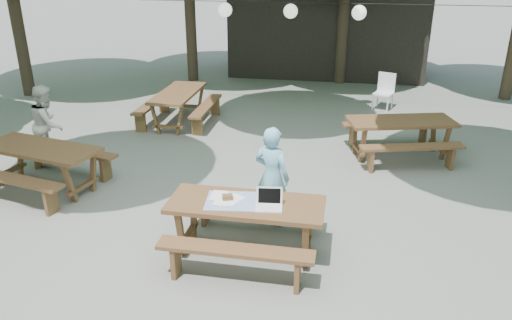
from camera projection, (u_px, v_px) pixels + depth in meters
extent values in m
plane|color=slate|center=(250.00, 226.00, 7.29)|extent=(80.00, 80.00, 0.00)
cube|color=black|center=(328.00, 28.00, 16.19)|extent=(6.00, 3.00, 2.80)
cube|color=brown|center=(246.00, 204.00, 6.38)|extent=(2.00, 0.80, 0.06)
cube|color=brown|center=(235.00, 250.00, 5.89)|extent=(1.90, 0.28, 0.05)
cube|color=brown|center=(255.00, 200.00, 7.07)|extent=(1.90, 0.28, 0.05)
cube|color=brown|center=(246.00, 230.00, 6.52)|extent=(1.70, 0.70, 0.69)
cube|color=brown|center=(40.00, 148.00, 8.19)|extent=(2.12, 1.20, 0.06)
cube|color=brown|center=(11.00, 179.00, 7.75)|extent=(1.92, 0.67, 0.05)
cube|color=brown|center=(70.00, 150.00, 8.85)|extent=(1.92, 0.67, 0.05)
cube|color=brown|center=(43.00, 169.00, 8.34)|extent=(1.81, 1.04, 0.69)
cube|color=brown|center=(401.00, 121.00, 9.50)|extent=(2.14, 1.30, 0.06)
cube|color=brown|center=(412.00, 147.00, 9.01)|extent=(1.91, 0.77, 0.05)
cube|color=brown|center=(389.00, 124.00, 10.20)|extent=(1.91, 0.77, 0.05)
cube|color=brown|center=(399.00, 140.00, 9.64)|extent=(1.82, 1.12, 0.69)
cube|color=brown|center=(178.00, 93.00, 11.40)|extent=(0.82, 2.01, 0.06)
cube|color=brown|center=(206.00, 106.00, 11.39)|extent=(0.30, 1.90, 0.05)
cube|color=brown|center=(152.00, 103.00, 11.60)|extent=(0.30, 1.90, 0.05)
cube|color=brown|center=(179.00, 109.00, 11.54)|extent=(0.72, 1.71, 0.69)
imported|color=#7BC0E0|center=(272.00, 176.00, 7.11)|extent=(0.64, 0.53, 1.49)
imported|color=silver|center=(47.00, 124.00, 9.27)|extent=(0.78, 0.87, 1.48)
cube|color=white|center=(383.00, 94.00, 12.55)|extent=(0.57, 0.57, 0.04)
cube|color=white|center=(387.00, 82.00, 12.61)|extent=(0.43, 0.19, 0.48)
cube|color=white|center=(382.00, 102.00, 12.64)|extent=(0.54, 0.54, 0.38)
cube|color=white|center=(269.00, 208.00, 6.21)|extent=(0.35, 0.27, 0.02)
cube|color=white|center=(269.00, 195.00, 6.27)|extent=(0.33, 0.10, 0.23)
cube|color=black|center=(269.00, 196.00, 6.27)|extent=(0.28, 0.08, 0.19)
cube|color=#3653B8|center=(231.00, 201.00, 6.40)|extent=(0.71, 0.62, 0.01)
cube|color=white|center=(223.00, 200.00, 6.41)|extent=(0.21, 0.30, 0.00)
cube|color=white|center=(232.00, 199.00, 6.42)|extent=(0.32, 0.36, 0.00)
cube|color=white|center=(219.00, 195.00, 6.52)|extent=(0.22, 0.30, 0.00)
cube|color=brown|center=(227.00, 197.00, 6.41)|extent=(0.15, 0.13, 0.06)
cylinder|color=black|center=(321.00, 3.00, 11.64)|extent=(9.00, 0.02, 0.02)
sphere|color=white|center=(225.00, 10.00, 12.11)|extent=(0.34, 0.34, 0.34)
sphere|color=white|center=(291.00, 11.00, 11.84)|extent=(0.34, 0.34, 0.34)
sphere|color=white|center=(359.00, 13.00, 11.57)|extent=(0.34, 0.34, 0.34)
cylinder|color=#2D2319|center=(14.00, 6.00, 13.08)|extent=(0.32, 0.32, 4.78)
cylinder|color=#2D2319|center=(190.00, 10.00, 14.78)|extent=(0.32, 0.32, 4.21)
cylinder|color=#2D2319|center=(344.00, 9.00, 14.44)|extent=(0.32, 0.32, 4.35)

